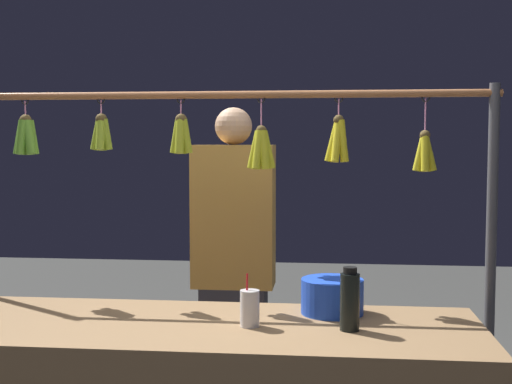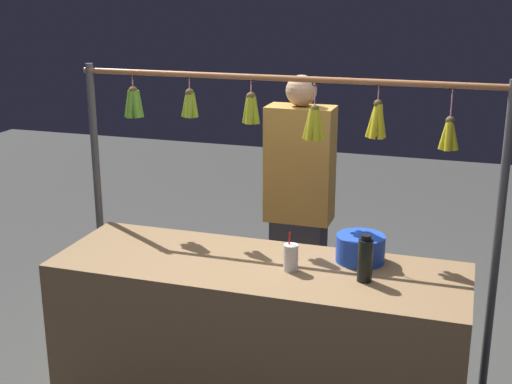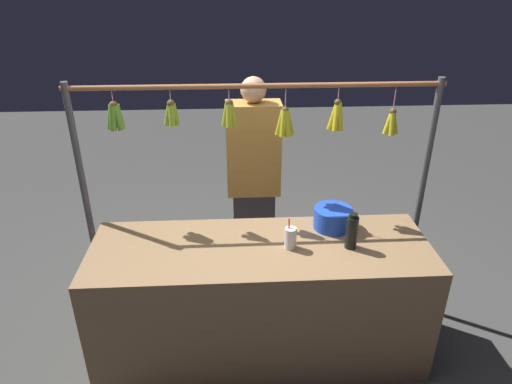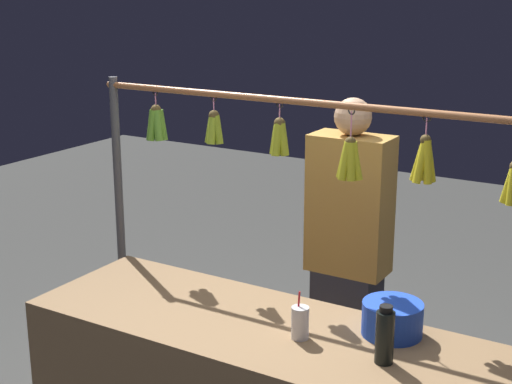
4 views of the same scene
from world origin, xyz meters
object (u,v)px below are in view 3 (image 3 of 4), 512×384
object	(u,v)px
water_bottle	(352,232)
blue_bucket	(333,218)
vendor_person	(254,187)
drink_cup	(290,238)

from	to	relation	value
water_bottle	blue_bucket	world-z (taller)	water_bottle
water_bottle	vendor_person	bearing A→B (deg)	-58.05
blue_bucket	vendor_person	xyz separation A→B (m)	(0.48, -0.63, -0.07)
blue_bucket	vendor_person	bearing A→B (deg)	-52.66
water_bottle	vendor_person	world-z (taller)	vendor_person
drink_cup	vendor_person	world-z (taller)	vendor_person
blue_bucket	vendor_person	size ratio (longest dim) A/B	0.15
water_bottle	drink_cup	world-z (taller)	water_bottle
water_bottle	blue_bucket	distance (m)	0.25
drink_cup	water_bottle	bearing A→B (deg)	177.72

